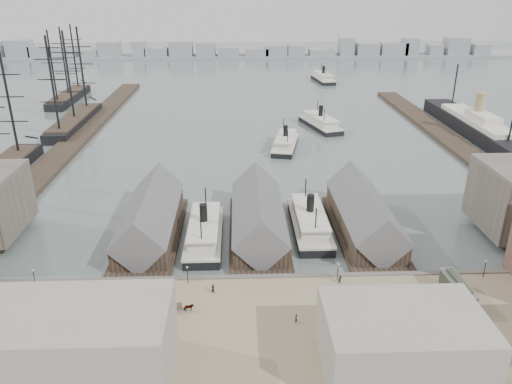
{
  "coord_description": "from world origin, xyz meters",
  "views": [
    {
      "loc": [
        -4.62,
        -92.16,
        57.46
      ],
      "look_at": [
        0.0,
        30.0,
        6.0
      ],
      "focal_mm": 35.0,
      "sensor_mm": 36.0,
      "label": 1
    }
  ],
  "objects_px": {
    "horse_cart_right": "(407,319)",
    "ocean_steamer": "(476,126)",
    "ferry_docked_west": "(204,231)",
    "horse_cart_center": "(184,307)",
    "horse_cart_left": "(86,306)",
    "tram": "(457,290)"
  },
  "relations": [
    {
      "from": "horse_cart_right",
      "to": "ocean_steamer",
      "type": "bearing_deg",
      "value": -57.01
    },
    {
      "from": "ferry_docked_west",
      "to": "horse_cart_center",
      "type": "height_order",
      "value": "ferry_docked_west"
    },
    {
      "from": "horse_cart_left",
      "to": "horse_cart_center",
      "type": "xyz_separation_m",
      "value": [
        18.07,
        -1.12,
        0.04
      ]
    },
    {
      "from": "ferry_docked_west",
      "to": "horse_cart_right",
      "type": "relative_size",
      "value": 5.78
    },
    {
      "from": "horse_cart_left",
      "to": "horse_cart_center",
      "type": "distance_m",
      "value": 18.1
    },
    {
      "from": "horse_cart_right",
      "to": "ferry_docked_west",
      "type": "bearing_deg",
      "value": 18.27
    },
    {
      "from": "tram",
      "to": "horse_cart_center",
      "type": "distance_m",
      "value": 51.23
    },
    {
      "from": "tram",
      "to": "horse_cart_left",
      "type": "height_order",
      "value": "tram"
    },
    {
      "from": "ferry_docked_west",
      "to": "ocean_steamer",
      "type": "distance_m",
      "value": 135.65
    },
    {
      "from": "ocean_steamer",
      "to": "ferry_docked_west",
      "type": "bearing_deg",
      "value": -140.72
    },
    {
      "from": "ferry_docked_west",
      "to": "horse_cart_center",
      "type": "bearing_deg",
      "value": -93.46
    },
    {
      "from": "tram",
      "to": "horse_cart_right",
      "type": "distance_m",
      "value": 13.51
    },
    {
      "from": "ferry_docked_west",
      "to": "horse_cart_right",
      "type": "bearing_deg",
      "value": -43.65
    },
    {
      "from": "tram",
      "to": "horse_cart_center",
      "type": "xyz_separation_m",
      "value": [
        -51.19,
        -1.8,
        -1.14
      ]
    },
    {
      "from": "ferry_docked_west",
      "to": "horse_cart_center",
      "type": "relative_size",
      "value": 5.68
    },
    {
      "from": "ocean_steamer",
      "to": "horse_cart_center",
      "type": "relative_size",
      "value": 17.54
    },
    {
      "from": "horse_cart_left",
      "to": "horse_cart_center",
      "type": "relative_size",
      "value": 0.96
    },
    {
      "from": "ocean_steamer",
      "to": "horse_cart_right",
      "type": "distance_m",
      "value": 139.18
    },
    {
      "from": "horse_cart_left",
      "to": "ferry_docked_west",
      "type": "bearing_deg",
      "value": -22.12
    },
    {
      "from": "ferry_docked_west",
      "to": "ocean_steamer",
      "type": "relative_size",
      "value": 0.32
    },
    {
      "from": "horse_cart_center",
      "to": "horse_cart_right",
      "type": "distance_m",
      "value": 39.86
    },
    {
      "from": "ocean_steamer",
      "to": "horse_cart_left",
      "type": "distance_m",
      "value": 170.3
    }
  ]
}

